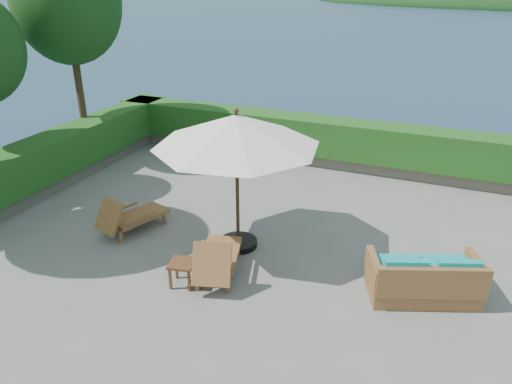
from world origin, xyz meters
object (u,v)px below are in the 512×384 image
at_px(lounge_left, 129,216).
at_px(lounge_right, 217,258).
at_px(wicker_loveseat, 424,280).
at_px(patio_umbrella, 236,132).
at_px(side_table, 182,266).

xyz_separation_m(lounge_left, lounge_right, (2.52, -0.83, 0.02)).
xyz_separation_m(lounge_right, wicker_loveseat, (3.56, 0.78, -0.04)).
relative_size(patio_umbrella, lounge_right, 2.19).
height_order(lounge_left, lounge_right, lounge_right).
xyz_separation_m(lounge_left, wicker_loveseat, (6.07, -0.05, -0.02)).
height_order(lounge_left, side_table, lounge_left).
relative_size(lounge_right, wicker_loveseat, 0.85).
height_order(side_table, wicker_loveseat, wicker_loveseat).
bearing_deg(lounge_right, side_table, -151.29).
distance_m(side_table, wicker_loveseat, 4.20).
relative_size(lounge_left, lounge_right, 0.94).
height_order(lounge_right, wicker_loveseat, lounge_right).
distance_m(patio_umbrella, wicker_loveseat, 4.24).
bearing_deg(lounge_right, lounge_left, 144.92).
height_order(patio_umbrella, wicker_loveseat, patio_umbrella).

